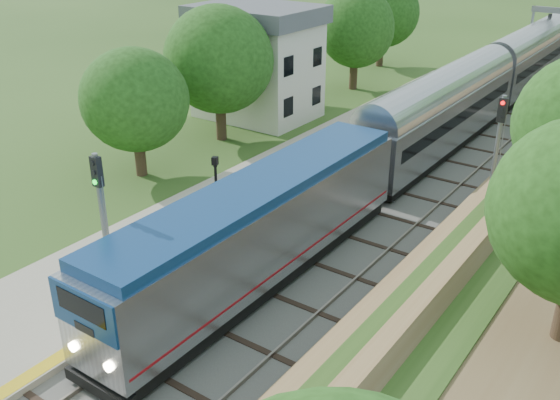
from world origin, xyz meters
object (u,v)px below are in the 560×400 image
Objects in this scene: lamppost_far at (217,203)px; signal_farside at (496,152)px; station_building at (257,61)px; train at (529,62)px; signal_platform at (103,218)px.

signal_farside reaches higher than lamppost_far.
train is at bearing 55.12° from station_building.
station_building is at bearing 121.95° from lamppost_far.
signal_farside is (9.61, 7.93, 2.05)m from lamppost_far.
signal_farside is at bearing 39.54° from lamppost_far.
lamppost_far is at bearing -58.05° from station_building.
train is 43.77m from signal_platform.
station_building reaches higher than train.
signal_platform is at bearing -122.14° from signal_farside.
signal_farside is (6.20, -29.14, 2.02)m from train.
signal_platform reaches higher than train.
lamppost_far is (-3.41, -37.07, -0.04)m from train.
lamppost_far is at bearing -140.46° from signal_farside.
station_building is 24.55m from train.
station_building is at bearing 115.24° from signal_platform.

